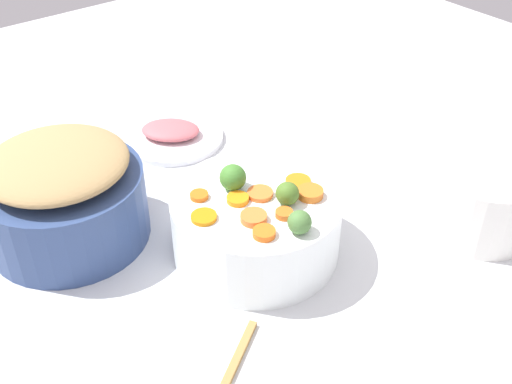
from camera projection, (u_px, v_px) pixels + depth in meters
The scene contains 19 objects.
tabletop at pixel (252, 271), 0.99m from camera, with size 2.40×2.40×0.02m, color silver.
serving_bowl_carrots at pixel (256, 225), 0.98m from camera, with size 0.26×0.26×0.11m, color white.
metal_pot at pixel (66, 206), 1.01m from camera, with size 0.26×0.26×0.12m, color navy.
stuffing_mound at pixel (56, 163), 0.96m from camera, with size 0.22×0.22×0.05m, color tan.
carrot_slice_0 at pixel (284, 214), 0.91m from camera, with size 0.03×0.03×0.01m, color orange.
carrot_slice_1 at pixel (204, 217), 0.90m from camera, with size 0.04×0.04×0.01m, color orange.
carrot_slice_2 at pixel (238, 199), 0.94m from camera, with size 0.03×0.03×0.01m, color orange.
carrot_slice_3 at pixel (260, 194), 0.95m from camera, with size 0.04×0.04×0.01m, color orange.
carrot_slice_4 at pixel (199, 196), 0.94m from camera, with size 0.03×0.03×0.01m, color orange.
carrot_slice_5 at pixel (298, 182), 0.97m from camera, with size 0.04×0.04×0.01m, color orange.
carrot_slice_6 at pixel (254, 218), 0.90m from camera, with size 0.04×0.04×0.01m, color orange.
carrot_slice_7 at pixel (264, 233), 0.87m from camera, with size 0.03×0.03×0.01m, color orange.
carrot_slice_8 at pixel (310, 193), 0.95m from camera, with size 0.04×0.04×0.01m, color orange.
brussels_sprout_0 at pixel (233, 177), 0.95m from camera, with size 0.04×0.04×0.04m, color #43812F.
brussels_sprout_1 at pixel (287, 194), 0.93m from camera, with size 0.04×0.04×0.04m, color #4E7728.
brussels_sprout_2 at pixel (300, 222), 0.87m from camera, with size 0.03×0.03×0.03m, color #4E7C3C.
casserole_dish at pixel (483, 198), 1.03m from camera, with size 0.19×0.19×0.12m, color white.
ham_plate at pixel (174, 137), 1.28m from camera, with size 0.20×0.20×0.01m, color white.
ham_slice_main at pixel (171, 130), 1.27m from camera, with size 0.12×0.09×0.02m, color #CA6166.
Camera 1 is at (0.44, 0.57, 0.70)m, focal length 44.06 mm.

